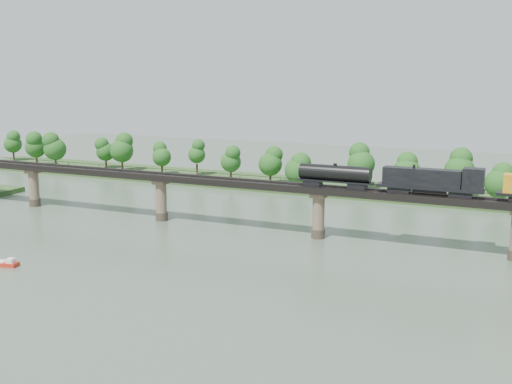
% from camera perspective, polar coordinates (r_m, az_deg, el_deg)
% --- Properties ---
extents(ground, '(400.00, 400.00, 0.00)m').
position_cam_1_polar(ground, '(113.64, 0.56, -7.65)').
color(ground, '#3D4E3D').
rests_on(ground, ground).
extents(far_bank, '(300.00, 24.00, 1.60)m').
position_cam_1_polar(far_bank, '(191.94, 10.89, 0.06)').
color(far_bank, '#26451B').
rests_on(far_bank, ground).
extents(bridge, '(236.00, 30.00, 11.50)m').
position_cam_1_polar(bridge, '(139.16, 5.57, -1.91)').
color(bridge, '#473A2D').
rests_on(bridge, ground).
extents(bridge_superstructure, '(220.00, 4.90, 0.75)m').
position_cam_1_polar(bridge_superstructure, '(137.91, 5.62, 0.66)').
color(bridge_superstructure, black).
rests_on(bridge_superstructure, bridge).
extents(far_treeline, '(289.06, 17.54, 13.60)m').
position_cam_1_polar(far_treeline, '(188.41, 8.23, 2.42)').
color(far_treeline, '#382619').
rests_on(far_treeline, far_bank).
extents(motorboat, '(5.83, 3.01, 1.55)m').
position_cam_1_polar(motorboat, '(129.04, -21.49, -5.91)').
color(motorboat, red).
rests_on(motorboat, ground).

